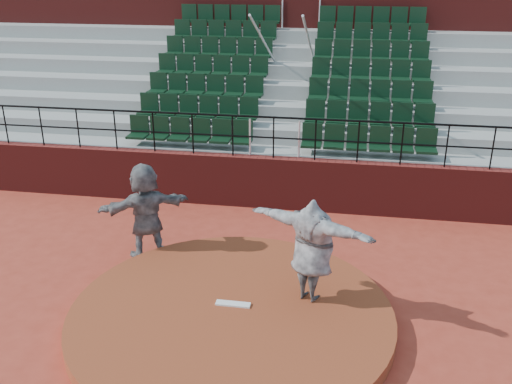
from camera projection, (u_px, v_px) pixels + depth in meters
The scene contains 9 objects.
ground at pixel (231, 322), 9.74m from camera, with size 90.00×90.00×0.00m, color #AB3826.
pitchers_mound at pixel (231, 316), 9.70m from camera, with size 5.50×5.50×0.25m, color brown.
pitching_rubber at pixel (233, 304), 9.78m from camera, with size 0.60×0.15×0.03m, color white.
boundary_wall at pixel (273, 183), 14.06m from camera, with size 24.00×0.30×1.30m, color maroon.
wall_railing at pixel (274, 129), 13.54m from camera, with size 24.04×0.05×1.03m.
seating_deck at pixel (290, 115), 17.10m from camera, with size 24.00×5.97×4.63m.
press_box_facade at pixel (304, 28), 19.91m from camera, with size 24.00×3.00×7.10m, color maroon.
pitcher at pixel (312, 250), 9.65m from camera, with size 2.30×0.63×1.87m, color black.
fielder at pixel (146, 211), 11.58m from camera, with size 1.88×0.60×2.02m, color black.
Camera 1 is at (1.79, -8.00, 5.73)m, focal length 40.00 mm.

